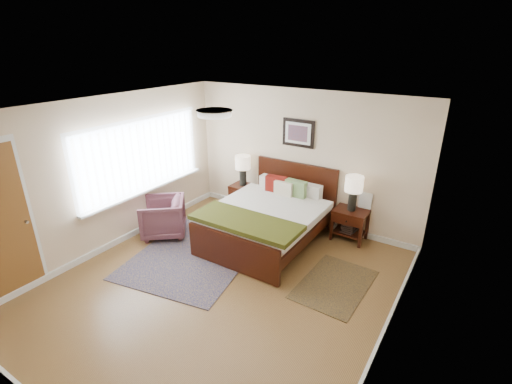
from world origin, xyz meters
TOP-DOWN VIEW (x-y plane):
  - floor at (0.00, 0.00)m, footprint 5.00×5.00m
  - back_wall at (0.00, 2.50)m, footprint 4.50×0.04m
  - front_wall at (0.00, -2.50)m, footprint 4.50×0.04m
  - left_wall at (-2.25, 0.00)m, footprint 0.04×5.00m
  - right_wall at (2.25, 0.00)m, footprint 0.04×5.00m
  - ceiling at (0.00, 0.00)m, footprint 4.50×5.00m
  - window at (-2.20, 0.70)m, footprint 0.11×2.72m
  - ceil_fixture at (0.00, 0.00)m, footprint 0.44×0.44m
  - bed at (-0.09, 1.45)m, footprint 1.76×2.13m
  - wall_art at (-0.09, 2.47)m, footprint 0.62×0.05m
  - nightstand_left at (-1.17, 2.25)m, footprint 0.46×0.42m
  - nightstand_right at (1.08, 2.26)m, footprint 0.57×0.43m
  - lamp_left at (-1.17, 2.27)m, footprint 0.30×0.30m
  - lamp_right at (1.08, 2.27)m, footprint 0.30×0.30m
  - armchair at (-1.80, 0.65)m, footprint 1.05×1.05m
  - rug_persian at (-0.89, 0.53)m, footprint 2.17×2.76m
  - rug_navy at (1.37, 0.88)m, footprint 0.92×1.35m

SIDE VIEW (x-z plane):
  - floor at x=0.00m, z-range 0.00..0.00m
  - rug_persian at x=-0.89m, z-range 0.00..0.01m
  - rug_navy at x=1.37m, z-range 0.00..0.01m
  - armchair at x=-1.80m, z-range 0.00..0.69m
  - nightstand_right at x=1.08m, z-range 0.07..0.63m
  - nightstand_left at x=-1.17m, z-range 0.16..0.71m
  - bed at x=-0.09m, z-range -0.04..1.10m
  - lamp_left at x=-1.17m, z-range 0.67..1.28m
  - lamp_right at x=1.08m, z-range 0.68..1.29m
  - back_wall at x=0.00m, z-range 0.00..2.50m
  - front_wall at x=0.00m, z-range 0.00..2.50m
  - left_wall at x=-2.25m, z-range 0.00..2.50m
  - right_wall at x=2.25m, z-range 0.00..2.50m
  - window at x=-2.20m, z-range 0.72..2.04m
  - wall_art at x=-0.09m, z-range 1.47..1.97m
  - ceil_fixture at x=0.00m, z-range 2.43..2.50m
  - ceiling at x=0.00m, z-range 2.49..2.51m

